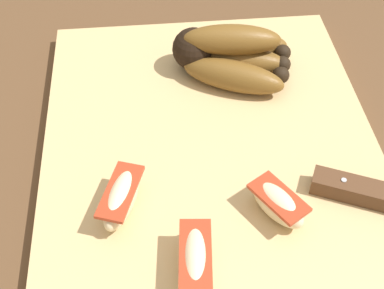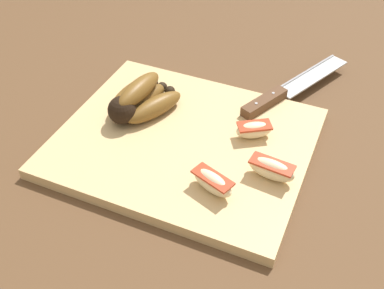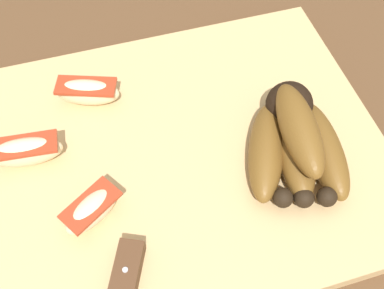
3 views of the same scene
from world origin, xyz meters
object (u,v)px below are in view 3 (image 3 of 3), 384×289
object	(u,v)px
banana_bunch	(295,139)
apple_wedge_near	(92,209)
apple_wedge_far	(26,151)
apple_wedge_middle	(87,92)

from	to	relation	value
banana_bunch	apple_wedge_near	xyz separation A→B (m)	(-0.20, -0.01, -0.01)
apple_wedge_far	apple_wedge_middle	bearing A→B (deg)	39.98
banana_bunch	apple_wedge_near	world-z (taller)	banana_bunch
apple_wedge_near	apple_wedge_middle	distance (m)	0.14
apple_wedge_middle	apple_wedge_far	distance (m)	0.09
banana_bunch	apple_wedge_far	bearing A→B (deg)	165.78
apple_wedge_near	apple_wedge_far	xyz separation A→B (m)	(-0.05, 0.08, 0.00)
apple_wedge_near	apple_wedge_middle	bearing A→B (deg)	82.44
apple_wedge_near	apple_wedge_far	distance (m)	0.09
banana_bunch	apple_wedge_far	size ratio (longest dim) A/B	1.86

